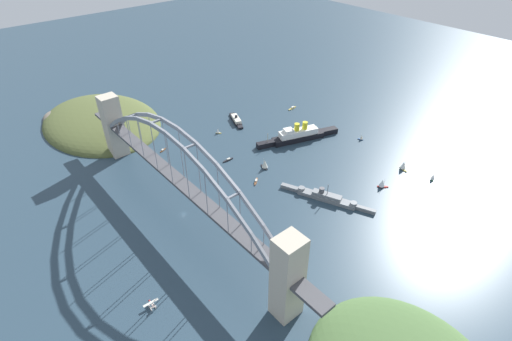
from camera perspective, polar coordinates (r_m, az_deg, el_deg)
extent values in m
plane|color=#283D4C|center=(331.91, -10.46, -6.21)|extent=(1400.00, 1400.00, 0.00)
cube|color=#BCB29E|center=(408.36, -19.92, 6.05)|extent=(14.81, 16.53, 62.98)
cube|color=#BCB29E|center=(240.15, 4.60, -15.28)|extent=(14.81, 16.53, 62.98)
cube|color=#47474C|center=(310.91, -11.11, -1.51)|extent=(227.49, 11.23, 2.40)
cube|color=#47474C|center=(423.91, -21.03, 7.25)|extent=(24.00, 11.23, 2.40)
cube|color=#47474C|center=(230.52, 8.15, -17.64)|extent=(24.00, 11.23, 2.40)
cube|color=gray|center=(389.17, -19.99, 6.32)|extent=(25.29, 1.80, 18.66)
cube|color=gray|center=(362.91, -18.95, 6.99)|extent=(24.99, 1.80, 15.28)
cube|color=gray|center=(338.40, -17.65, 7.23)|extent=(24.62, 1.80, 11.89)
cube|color=gray|center=(315.68, -16.03, 6.93)|extent=(24.20, 1.80, 8.46)
cube|color=gray|center=(294.92, -14.08, 5.98)|extent=(23.73, 1.80, 4.97)
cube|color=gray|center=(276.41, -11.75, 4.23)|extent=(23.73, 1.80, 4.97)
cube|color=gray|center=(260.63, -9.03, 1.58)|extent=(24.20, 1.80, 8.46)
cube|color=gray|center=(248.27, -5.94, -2.06)|extent=(24.62, 1.80, 11.89)
cube|color=gray|center=(240.16, -2.52, -6.69)|extent=(24.99, 1.80, 15.28)
cube|color=gray|center=(237.23, 1.17, -12.15)|extent=(25.29, 1.80, 18.66)
cube|color=gray|center=(392.09, -18.65, 6.83)|extent=(25.29, 1.80, 18.66)
cube|color=gray|center=(366.04, -17.53, 7.53)|extent=(24.99, 1.80, 15.28)
cube|color=gray|center=(341.75, -16.13, 7.80)|extent=(24.62, 1.80, 11.89)
cube|color=gray|center=(319.27, -14.43, 7.54)|extent=(24.20, 1.80, 8.46)
cube|color=gray|center=(298.76, -12.38, 6.63)|extent=(23.73, 1.80, 4.97)
cube|color=gray|center=(280.50, -9.98, 4.94)|extent=(23.73, 1.80, 4.97)
cube|color=gray|center=(264.97, -7.21, 2.37)|extent=(24.20, 1.80, 8.46)
cube|color=gray|center=(252.82, -4.08, -1.17)|extent=(24.62, 1.80, 11.89)
cube|color=gray|center=(244.86, -0.65, -5.67)|extent=(24.99, 1.80, 15.28)
cube|color=gray|center=(241.99, 3.00, -10.99)|extent=(25.29, 1.80, 18.66)
cube|color=gray|center=(404.15, -19.78, 6.16)|extent=(1.40, 10.10, 1.40)
cube|color=gray|center=(351.83, -17.61, 7.51)|extent=(1.40, 10.10, 1.40)
cube|color=gray|center=(306.66, -14.28, 6.93)|extent=(1.40, 10.10, 1.40)
cube|color=gray|center=(269.98, -9.54, 3.48)|extent=(1.40, 10.10, 1.40)
cube|color=gray|center=(245.62, -3.33, -3.70)|extent=(1.40, 10.10, 1.40)
cube|color=gray|center=(239.96, 4.00, -14.41)|extent=(1.40, 10.10, 1.40)
cylinder|color=gray|center=(378.97, -19.30, 5.78)|extent=(0.56, 0.56, 14.81)
cylinder|color=gray|center=(381.96, -17.93, 6.31)|extent=(0.56, 0.56, 14.81)
cylinder|color=gray|center=(356.44, -17.95, 5.31)|extent=(0.56, 0.56, 27.27)
cylinder|color=gray|center=(359.63, -16.51, 5.86)|extent=(0.56, 0.56, 27.27)
cylinder|color=gray|center=(335.03, -16.38, 4.50)|extent=(0.56, 0.56, 36.16)
cylinder|color=gray|center=(338.42, -14.86, 5.10)|extent=(0.56, 0.56, 36.16)
cylinder|color=gray|center=(314.89, -14.55, 3.31)|extent=(0.56, 0.56, 41.50)
cylinder|color=gray|center=(318.48, -12.96, 3.95)|extent=(0.56, 0.56, 41.50)
cylinder|color=gray|center=(296.21, -12.43, 1.66)|extent=(0.56, 0.56, 43.28)
cylinder|color=gray|center=(300.03, -10.77, 2.36)|extent=(0.56, 0.56, 43.28)
cylinder|color=gray|center=(279.29, -10.01, -0.50)|extent=(0.56, 0.56, 41.50)
cylinder|color=gray|center=(283.34, -8.28, 0.27)|extent=(0.56, 0.56, 41.50)
cylinder|color=gray|center=(264.47, -7.25, -3.24)|extent=(0.56, 0.56, 36.16)
cylinder|color=gray|center=(268.75, -5.47, -2.38)|extent=(0.56, 0.56, 36.16)
cylinder|color=gray|center=(252.19, -4.14, -6.57)|extent=(0.56, 0.56, 27.27)
cylinder|color=gray|center=(256.67, -2.33, -5.61)|extent=(0.56, 0.56, 27.27)
cylinder|color=gray|center=(242.92, -0.69, -10.50)|extent=(0.56, 0.56, 14.81)
cylinder|color=gray|center=(247.57, 1.13, -9.42)|extent=(0.56, 0.56, 14.81)
ellipsoid|color=#4C562D|center=(490.11, -21.44, 6.43)|extent=(166.25, 122.34, 26.44)
ellipsoid|color=#756B5B|center=(515.64, -26.41, 6.55)|extent=(58.19, 36.70, 14.54)
cube|color=black|center=(424.20, 6.09, 4.77)|extent=(29.43, 57.61, 5.82)
cube|color=black|center=(409.76, 1.39, 3.79)|extent=(12.34, 20.04, 5.82)
cube|color=black|center=(441.41, 10.47, 5.65)|extent=(13.63, 20.46, 5.82)
cube|color=white|center=(421.16, 6.14, 5.48)|extent=(23.24, 43.59, 6.41)
cube|color=white|center=(413.97, 4.74, 5.77)|extent=(11.69, 11.76, 3.20)
cylinder|color=yellow|center=(416.80, 5.94, 6.28)|extent=(5.54, 5.54, 7.83)
cylinder|color=yellow|center=(420.93, 7.11, 6.50)|extent=(5.54, 5.54, 7.83)
cylinder|color=tan|center=(406.52, 1.71, 4.80)|extent=(0.50, 0.50, 10.00)
cube|color=slate|center=(344.83, 10.19, -3.98)|extent=(49.76, 27.52, 3.34)
cube|color=slate|center=(340.35, 15.60, -5.49)|extent=(16.97, 10.05, 3.34)
cube|color=slate|center=(352.50, 4.98, -2.48)|extent=(17.26, 10.73, 3.34)
cube|color=slate|center=(342.81, 10.24, -3.55)|extent=(25.85, 16.02, 3.18)
cylinder|color=slate|center=(339.66, 13.95, -4.66)|extent=(5.74, 5.74, 2.20)
cylinder|color=slate|center=(348.08, 6.61, -2.59)|extent=(5.74, 5.74, 2.20)
cylinder|color=slate|center=(338.79, 10.36, -2.68)|extent=(0.60, 0.60, 10.00)
cylinder|color=#4C4C51|center=(341.45, 9.50, -2.83)|extent=(4.51, 4.51, 4.40)
cube|color=black|center=(459.29, -2.88, 7.20)|extent=(24.19, 15.76, 2.30)
cube|color=black|center=(446.33, -2.33, 6.33)|extent=(9.13, 7.90, 2.30)
cube|color=black|center=(472.39, -3.40, 8.02)|extent=(9.53, 8.91, 2.30)
cube|color=beige|center=(457.99, -2.89, 7.51)|extent=(21.99, 13.96, 3.27)
cylinder|color=black|center=(456.69, -2.90, 7.82)|extent=(3.11, 3.11, 2.40)
cylinder|color=#B7B7B2|center=(273.93, -15.13, -18.60)|extent=(6.01, 1.26, 0.90)
cylinder|color=#B7B7B2|center=(274.36, -14.54, -18.35)|extent=(6.01, 1.26, 0.90)
cylinder|color=maroon|center=(273.11, -15.16, -18.47)|extent=(0.14, 0.14, 1.17)
cylinder|color=maroon|center=(273.55, -14.57, -18.22)|extent=(0.14, 0.14, 1.17)
ellipsoid|color=beige|center=(272.36, -14.91, -18.19)|extent=(6.66, 1.68, 1.28)
cylinder|color=maroon|center=(274.16, -15.17, -17.77)|extent=(0.87, 1.26, 1.21)
cube|color=beige|center=(272.43, -15.00, -18.00)|extent=(2.31, 10.23, 0.20)
cube|color=beige|center=(270.52, -14.64, -18.59)|extent=(1.33, 3.92, 0.12)
cube|color=maroon|center=(269.53, -14.68, -18.43)|extent=(1.11, 0.19, 1.50)
cube|color=black|center=(390.20, -4.09, 1.52)|extent=(2.24, 6.95, 1.11)
cube|color=black|center=(388.00, -4.63, 1.27)|extent=(1.23, 2.32, 1.11)
cube|color=black|center=(392.45, -3.55, 1.76)|extent=(1.47, 2.32, 1.11)
cube|color=beige|center=(390.01, -3.99, 1.70)|extent=(1.78, 3.48, 1.08)
cube|color=gold|center=(490.86, 5.25, 8.95)|extent=(3.55, 8.04, 1.09)
cube|color=gold|center=(487.14, 4.87, 8.76)|extent=(1.75, 2.75, 1.09)
cube|color=gold|center=(494.60, 5.63, 9.14)|extent=(2.03, 2.79, 1.09)
cube|color=beige|center=(491.03, 5.33, 9.11)|extent=(2.55, 4.12, 1.33)
cube|color=#2D6B3D|center=(398.58, 24.17, -1.13)|extent=(3.39, 4.52, 0.79)
cube|color=#2D6B3D|center=(400.88, 24.21, -0.92)|extent=(1.34, 1.60, 0.79)
cube|color=#2D6B3D|center=(396.29, 24.13, -1.34)|extent=(1.50, 1.67, 0.79)
cylinder|color=tan|center=(396.94, 24.30, -0.69)|extent=(0.16, 0.16, 6.36)
cone|color=white|center=(396.11, 24.27, -0.81)|extent=(4.94, 4.94, 5.09)
cube|color=black|center=(379.24, 1.18, 0.48)|extent=(6.42, 3.74, 0.92)
cube|color=black|center=(382.02, 0.84, 0.78)|extent=(2.19, 1.59, 0.92)
cube|color=black|center=(376.49, 1.52, 0.19)|extent=(2.22, 1.85, 0.92)
cylinder|color=tan|center=(376.57, 1.14, 1.19)|extent=(0.16, 0.16, 9.78)
cone|color=silver|center=(375.63, 1.29, 1.00)|extent=(6.28, 6.28, 7.82)
cube|color=#234C8C|center=(438.44, 14.90, 4.40)|extent=(4.12, 3.04, 0.76)
cube|color=#234C8C|center=(438.84, 14.59, 4.48)|extent=(1.45, 1.21, 0.76)
cube|color=#234C8C|center=(438.06, 15.21, 4.32)|extent=(1.51, 1.35, 0.76)
cylinder|color=tan|center=(436.92, 14.92, 4.77)|extent=(0.16, 0.16, 5.64)
cone|color=silver|center=(436.89, 15.05, 4.70)|extent=(4.46, 4.46, 4.51)
cube|color=gold|center=(308.78, 5.35, -9.34)|extent=(5.93, 5.32, 1.09)
cube|color=gold|center=(306.01, 5.43, -9.85)|extent=(2.26, 2.13, 1.09)
cube|color=gold|center=(311.59, 5.27, -8.83)|extent=(2.40, 2.31, 1.09)
cube|color=beige|center=(308.51, 5.35, -9.09)|extent=(3.36, 3.15, 1.19)
cube|color=brown|center=(360.12, -0.01, -1.63)|extent=(5.68, 6.39, 1.05)
cube|color=brown|center=(356.67, -0.14, -2.04)|extent=(2.23, 2.40, 1.05)
cube|color=brown|center=(363.59, 0.12, -1.22)|extent=(2.40, 2.54, 1.05)
cube|color=beige|center=(360.15, 0.01, -1.42)|extent=(3.30, 3.57, 1.03)
cube|color=#B2231E|center=(372.34, 17.89, -2.23)|extent=(5.78, 5.71, 0.87)
cube|color=#B2231E|center=(373.26, 18.47, -2.26)|extent=(2.12, 2.10, 0.87)
cube|color=#B2231E|center=(371.45, 17.31, -2.20)|extent=(2.26, 2.25, 0.87)
cylinder|color=tan|center=(369.85, 18.09, -1.68)|extent=(0.16, 0.16, 8.17)
cone|color=white|center=(369.69, 17.82, -1.72)|extent=(7.53, 7.53, 6.53)
cube|color=gold|center=(437.31, -5.44, 5.42)|extent=(3.96, 3.76, 0.77)
cube|color=gold|center=(436.75, -5.11, 5.40)|extent=(1.45, 1.40, 0.77)
cube|color=gold|center=(437.88, -5.76, 5.45)|extent=(1.55, 1.52, 0.77)
cylinder|color=tan|center=(435.74, -5.42, 5.77)|extent=(0.16, 0.16, 5.32)
cone|color=white|center=(436.12, -5.56, 5.75)|extent=(4.90, 4.90, 4.26)
cube|color=brown|center=(415.97, -13.30, 2.88)|extent=(3.69, 5.47, 0.85)
cube|color=brown|center=(418.15, -13.01, 3.11)|extent=(1.59, 1.98, 0.85)
cube|color=brown|center=(413.80, -13.59, 2.65)|extent=(1.78, 2.05, 0.85)
cube|color=beige|center=(415.07, -13.37, 2.95)|extent=(2.35, 2.95, 1.04)
cube|color=gold|center=(401.74, 20.55, 0.16)|extent=(5.96, 3.79, 0.88)
cube|color=gold|center=(399.66, 20.88, -0.12)|extent=(2.06, 1.52, 0.88)
cube|color=gold|center=(403.84, 20.22, 0.43)|extent=(2.12, 1.71, 0.88)
cylinder|color=tan|center=(398.81, 20.74, 0.71)|extent=(0.16, 0.16, 9.11)
cone|color=white|center=(399.98, 20.58, 0.78)|extent=(6.35, 6.35, 7.28)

